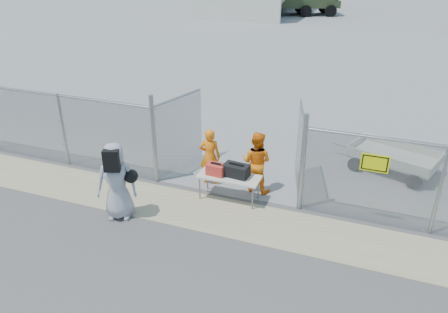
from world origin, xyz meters
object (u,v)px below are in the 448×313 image
at_px(folding_table, 229,188).
at_px(utility_trailer, 393,160).
at_px(security_worker_right, 256,162).
at_px(visitor, 117,181).
at_px(security_worker_left, 210,157).

bearing_deg(folding_table, utility_trailer, 38.69).
height_order(folding_table, security_worker_right, security_worker_right).
bearing_deg(visitor, folding_table, 16.53).
distance_m(folding_table, utility_trailer, 5.01).
bearing_deg(security_worker_right, folding_table, 59.84).
bearing_deg(security_worker_left, security_worker_right, 172.78).
relative_size(folding_table, visitor, 0.83).
relative_size(security_worker_left, security_worker_right, 0.96).
relative_size(folding_table, security_worker_left, 1.00).
relative_size(folding_table, utility_trailer, 0.52).
bearing_deg(utility_trailer, visitor, -122.68).
xyz_separation_m(folding_table, utility_trailer, (3.88, 3.16, 0.04)).
xyz_separation_m(security_worker_right, utility_trailer, (3.38, 2.45, -0.46)).
height_order(security_worker_left, visitor, visitor).
bearing_deg(utility_trailer, security_worker_left, -132.87).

